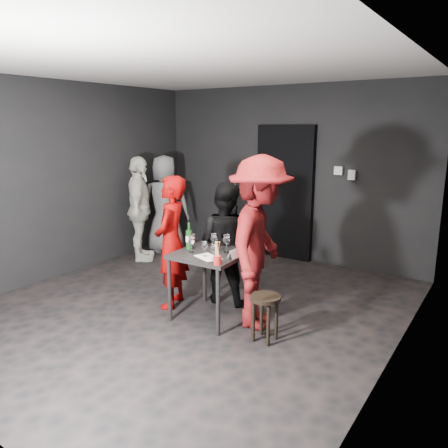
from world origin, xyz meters
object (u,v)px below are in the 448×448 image
Objects in this scene: server_red at (171,240)px; breadstick_cup at (217,254)px; bystander_cream at (139,205)px; hand_truck at (243,241)px; woman_black at (225,245)px; wine_bottle at (189,239)px; tasting_table at (210,261)px; stool at (265,306)px; bystander_grey at (165,200)px; man_maroon at (260,225)px.

server_red is 0.94m from breadstick_cup.
bystander_cream is 7.04× the size of breadstick_cup.
hand_truck is at bearing 167.94° from server_red.
woman_black is at bearing 119.26° from breadstick_cup.
wine_bottle is (1.89, -1.15, -0.02)m from bystander_cream.
breadstick_cup is at bearing 47.49° from server_red.
woman_black is at bearing 105.82° from tasting_table.
stool is at bearing 60.97° from server_red.
bystander_cream reaches higher than bystander_grey.
bystander_cream is (-2.02, 0.64, 0.19)m from woman_black.
tasting_table is 0.43× the size of bystander_grey.
man_maroon is at bearing -35.05° from hand_truck.
bystander_grey is (-2.14, 1.69, 0.23)m from tasting_table.
woman_black reaches higher than tasting_table.
server_red is 0.89× the size of bystander_cream.
bystander_grey is at bearing 147.60° from stool.
tasting_table is at bearing 98.30° from woman_black.
bystander_grey is 3.16m from breadstick_cup.
woman_black reaches higher than stool.
wine_bottle reaches higher than breadstick_cup.
bystander_grey reaches higher than woman_black.
bystander_cream reaches higher than tasting_table.
bystander_grey is (-1.18, -0.56, 0.65)m from hand_truck.
bystander_cream is at bearing 51.34° from bystander_grey.
stool is 1.16m from wine_bottle.
bystander_grey is 5.77× the size of wine_bottle.
woman_black is 0.79× the size of bystander_cream.
hand_truck is 2.93m from breadstick_cup.
hand_truck is 0.73× the size of bystander_grey.
stool is at bearing -34.55° from hand_truck.
woman_black is (-0.14, 0.48, 0.05)m from tasting_table.
breadstick_cup is at bearing 137.76° from man_maroon.
breadstick_cup is (1.27, -2.57, 0.63)m from hand_truck.
man_maroon is (-0.23, 0.28, 0.73)m from stool.
wine_bottle is (-0.13, -0.51, 0.17)m from woman_black.
tasting_table is 2.74m from bystander_grey.
woman_black is at bearing 75.43° from wine_bottle.
stool is at bearing -152.62° from bystander_cream.
stool is 0.30× the size of server_red.
hand_truck is 2.47m from wine_bottle.
breadstick_cup is at bearing -159.29° from bystander_cream.
bystander_grey is 2.54m from wine_bottle.
tasting_table is 0.70m from man_maroon.
server_red reaches higher than hand_truck.
breadstick_cup reaches higher than stool.
hand_truck is at bearing 19.26° from man_maroon.
hand_truck is 1.46m from bystander_grey.
bystander_grey reaches higher than wine_bottle.
tasting_table is 0.34× the size of man_maroon.
man_maroon reaches higher than bystander_cream.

